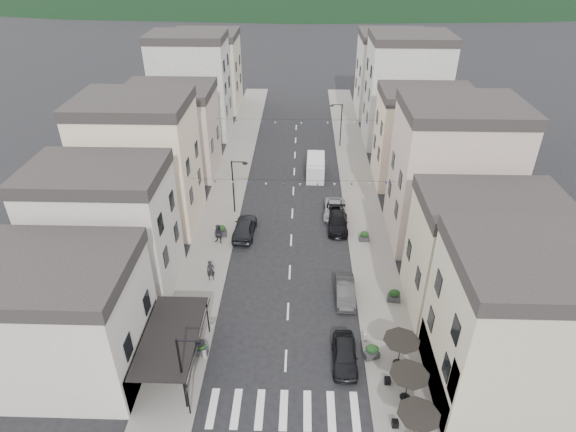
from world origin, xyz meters
name	(u,v)px	position (x,y,z in m)	size (l,w,h in m)	color
sidewalk_left	(229,185)	(-7.50, 32.00, 0.06)	(4.00, 76.00, 0.12)	slate
sidewalk_right	(358,187)	(7.50, 32.00, 0.06)	(4.00, 76.00, 0.12)	slate
boutique_building	(47,324)	(-15.50, 5.00, 4.00)	(12.00, 8.00, 8.00)	#B8B2A8
bistro_building	(524,334)	(14.50, 4.00, 5.00)	(10.00, 8.00, 10.00)	#C0B498
boutique_awning	(175,337)	(-7.25, 5.00, 3.11)	(3.77, 7.50, 3.28)	black
buildings_row_left	(175,118)	(-14.50, 37.75, 6.12)	(10.20, 54.16, 14.00)	#B8B2A8
buildings_row_right	(419,122)	(14.50, 36.59, 6.32)	(10.20, 54.16, 14.50)	#C0B498
cafe_terrace	(409,377)	(7.70, 2.80, 2.36)	(2.50, 8.10, 2.53)	black
streetlamp_left_near	(185,367)	(-5.82, 2.00, 3.70)	(1.70, 0.56, 6.00)	black
streetlamp_left_far	(236,182)	(-5.82, 26.00, 3.70)	(1.70, 0.56, 6.00)	black
streetlamp_right_far	(339,121)	(5.82, 44.00, 3.70)	(1.70, 0.56, 6.00)	black
bollards	(286,362)	(0.00, 5.50, 0.42)	(11.66, 10.26, 0.60)	gray
bunting_near	(292,183)	(0.00, 22.00, 5.65)	(19.00, 0.28, 0.62)	black
bunting_far	(295,122)	(0.00, 38.00, 5.65)	(19.00, 0.28, 0.62)	black
parked_car_a	(345,355)	(4.08, 6.00, 0.73)	(1.72, 4.28, 1.46)	black
parked_car_b	(345,291)	(4.60, 12.76, 0.70)	(1.49, 4.26, 1.40)	#2D2D2F
parked_car_c	(335,210)	(4.41, 25.77, 0.66)	(2.20, 4.76, 1.32)	gray
parked_car_d	(338,222)	(4.60, 23.36, 0.71)	(1.98, 4.87, 1.41)	black
parked_car_e	(244,228)	(-4.58, 21.78, 0.85)	(2.02, 5.01, 1.71)	black
delivery_van	(316,167)	(2.58, 34.95, 1.23)	(2.23, 5.31, 2.51)	silver
pedestrian_a	(211,271)	(-6.67, 14.65, 1.07)	(0.69, 0.45, 1.90)	black
pedestrian_b	(218,234)	(-6.87, 20.18, 1.10)	(0.95, 0.74, 1.96)	#26212D
planter_la	(201,348)	(-6.00, 6.34, 0.64)	(0.98, 0.56, 1.07)	#303033
planter_lb	(221,231)	(-6.83, 21.38, 0.71)	(1.13, 0.69, 1.21)	#2B2A2D
planter_ra	(372,352)	(6.00, 6.36, 0.70)	(1.20, 0.93, 1.19)	#2F2F32
planter_rb	(394,296)	(8.48, 12.38, 0.68)	(1.10, 0.71, 1.15)	#2D2D30
planter_rc	(364,236)	(7.01, 20.97, 0.63)	(0.96, 0.54, 1.06)	#29292B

